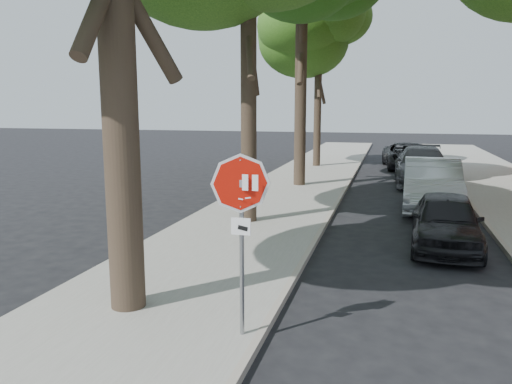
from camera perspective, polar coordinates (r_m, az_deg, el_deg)
ground at (r=7.37m, az=3.89°, el=-17.31°), size 120.00×120.00×0.00m
sidewalk_left at (r=19.11m, az=3.60°, el=-0.19°), size 4.00×55.00×0.12m
curb_left at (r=18.82m, az=9.73°, el=-0.46°), size 0.12×55.00×0.13m
curb_right at (r=18.93m, az=23.10°, el=-1.04°), size 0.12×55.00×0.13m
stop_sign at (r=6.86m, az=-1.71°, el=-2.07°), size 0.76×0.34×2.61m
tree_far at (r=28.11m, az=7.22°, el=17.57°), size 5.29×4.91×9.33m
car_a at (r=12.74m, az=20.89°, el=-3.11°), size 1.76×3.95×1.32m
car_b at (r=17.37m, az=19.44°, el=0.83°), size 1.89×5.07×1.66m
car_c at (r=22.89m, az=18.45°, el=2.85°), size 2.29×5.54×1.60m
car_d at (r=28.43m, az=16.91°, el=3.98°), size 2.81×5.25×1.40m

